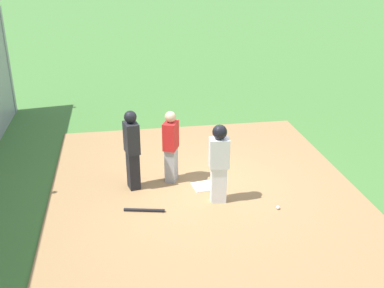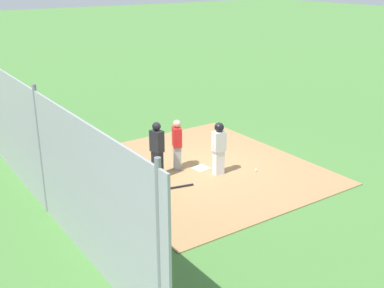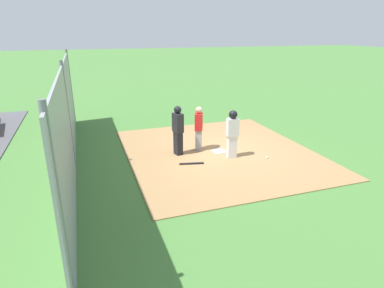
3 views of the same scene
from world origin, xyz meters
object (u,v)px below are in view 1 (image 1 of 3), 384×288
at_px(catcher, 171,146).
at_px(baseball, 278,207).
at_px(baseball_bat, 144,210).
at_px(umpire, 132,149).
at_px(home_plate, 203,186).
at_px(runner, 219,159).

xyz_separation_m(catcher, baseball, (1.55, 1.90, -0.79)).
bearing_deg(catcher, baseball_bat, -95.55).
xyz_separation_m(umpire, baseball_bat, (1.01, 0.15, -0.87)).
bearing_deg(home_plate, baseball, 48.18).
relative_size(home_plate, runner, 0.27).
relative_size(home_plate, baseball, 5.95).
xyz_separation_m(umpire, runner, (0.85, 1.64, 0.03)).
bearing_deg(catcher, runner, -28.20).
bearing_deg(baseball, catcher, -129.17).
height_order(baseball_bat, baseball, baseball).
xyz_separation_m(catcher, runner, (1.04, 0.81, 0.11)).
bearing_deg(umpire, baseball, -39.16).
bearing_deg(home_plate, baseball_bat, -58.81).
bearing_deg(runner, home_plate, 20.24).
xyz_separation_m(runner, baseball_bat, (0.16, -1.49, -0.90)).
relative_size(home_plate, baseball_bat, 0.55).
xyz_separation_m(catcher, umpire, (0.20, -0.83, 0.08)).
relative_size(catcher, runner, 0.97).
bearing_deg(baseball, runner, -114.88).
distance_m(home_plate, catcher, 1.11).
xyz_separation_m(home_plate, catcher, (-0.41, -0.63, 0.81)).
bearing_deg(umpire, catcher, 0.64).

